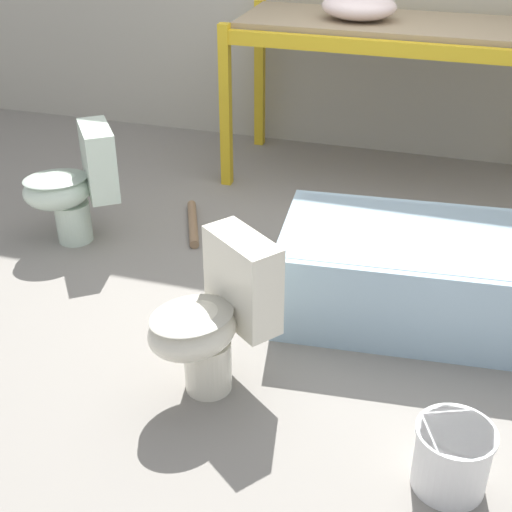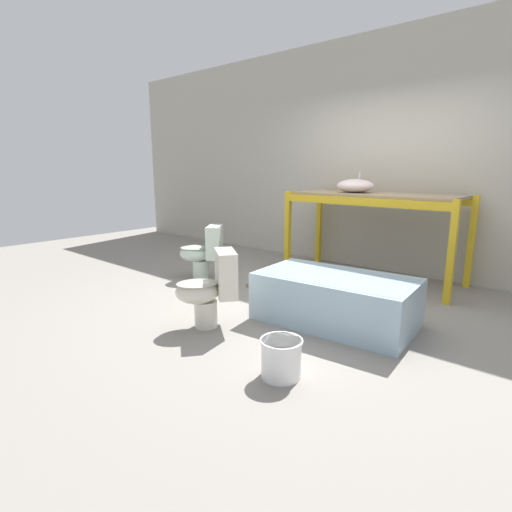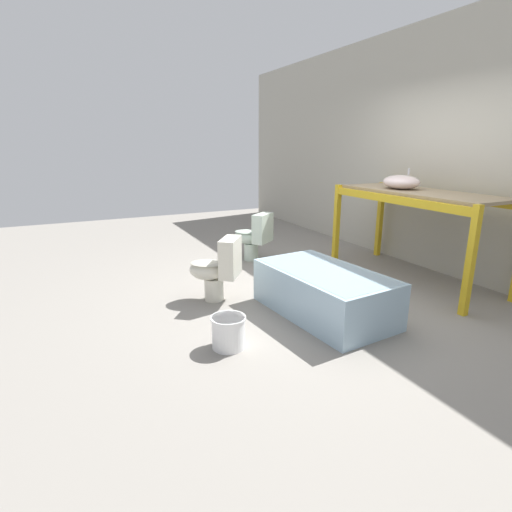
{
  "view_description": "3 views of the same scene",
  "coord_description": "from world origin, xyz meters",
  "px_view_note": "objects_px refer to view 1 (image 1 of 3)",
  "views": [
    {
      "loc": [
        0.58,
        -3.54,
        2.13
      ],
      "look_at": [
        -0.25,
        -0.8,
        0.45
      ],
      "focal_mm": 50.0,
      "sensor_mm": 36.0,
      "label": 1
    },
    {
      "loc": [
        2.26,
        -3.55,
        1.43
      ],
      "look_at": [
        -0.07,
        -0.86,
        0.64
      ],
      "focal_mm": 28.0,
      "sensor_mm": 36.0,
      "label": 2
    },
    {
      "loc": [
        3.57,
        -2.63,
        1.66
      ],
      "look_at": [
        -0.06,
        -0.86,
        0.53
      ],
      "focal_mm": 28.0,
      "sensor_mm": 36.0,
      "label": 3
    }
  ],
  "objects_px": {
    "sink_basin": "(359,6)",
    "bucket_white": "(452,457)",
    "toilet_near": "(214,316)",
    "toilet_far": "(75,184)",
    "bathtub_main": "(423,270)"
  },
  "relations": [
    {
      "from": "bucket_white",
      "to": "sink_basin",
      "type": "bearing_deg",
      "value": 108.24
    },
    {
      "from": "sink_basin",
      "to": "toilet_far",
      "type": "relative_size",
      "value": 0.69
    },
    {
      "from": "bathtub_main",
      "to": "toilet_far",
      "type": "bearing_deg",
      "value": 169.06
    },
    {
      "from": "bathtub_main",
      "to": "toilet_far",
      "type": "relative_size",
      "value": 2.11
    },
    {
      "from": "sink_basin",
      "to": "bucket_white",
      "type": "distance_m",
      "value": 3.05
    },
    {
      "from": "toilet_near",
      "to": "toilet_far",
      "type": "bearing_deg",
      "value": 177.68
    },
    {
      "from": "toilet_near",
      "to": "toilet_far",
      "type": "height_order",
      "value": "same"
    },
    {
      "from": "toilet_far",
      "to": "bucket_white",
      "type": "distance_m",
      "value": 2.66
    },
    {
      "from": "bathtub_main",
      "to": "toilet_near",
      "type": "xyz_separation_m",
      "value": [
        -0.81,
        -0.83,
        0.11
      ]
    },
    {
      "from": "sink_basin",
      "to": "toilet_far",
      "type": "bearing_deg",
      "value": -135.15
    },
    {
      "from": "bathtub_main",
      "to": "toilet_far",
      "type": "xyz_separation_m",
      "value": [
        -2.06,
        0.21,
        0.11
      ]
    },
    {
      "from": "sink_basin",
      "to": "toilet_near",
      "type": "xyz_separation_m",
      "value": [
        -0.14,
        -2.42,
        -0.83
      ]
    },
    {
      "from": "sink_basin",
      "to": "bathtub_main",
      "type": "distance_m",
      "value": 1.97
    },
    {
      "from": "toilet_near",
      "to": "bucket_white",
      "type": "bearing_deg",
      "value": 21.55
    },
    {
      "from": "sink_basin",
      "to": "toilet_near",
      "type": "height_order",
      "value": "sink_basin"
    }
  ]
}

